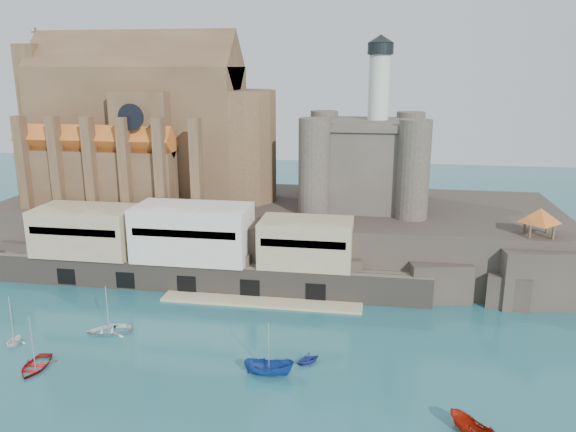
% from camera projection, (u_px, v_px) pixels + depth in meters
% --- Properties ---
extents(ground, '(300.00, 300.00, 0.00)m').
position_uv_depth(ground, '(213.00, 362.00, 66.56)').
color(ground, '#1B525B').
rests_on(ground, ground).
extents(promontory, '(100.00, 36.00, 10.00)m').
position_uv_depth(promontory, '(273.00, 230.00, 102.90)').
color(promontory, '#2A241F').
rests_on(promontory, ground).
extents(quay, '(70.00, 12.00, 13.05)m').
position_uv_depth(quay, '(192.00, 249.00, 88.60)').
color(quay, '#5D544A').
rests_on(quay, ground).
extents(church, '(47.00, 25.93, 30.51)m').
position_uv_depth(church, '(149.00, 133.00, 104.57)').
color(church, brown).
rests_on(church, promontory).
extents(castle_keep, '(21.20, 21.20, 29.30)m').
position_uv_depth(castle_keep, '(365.00, 159.00, 98.60)').
color(castle_keep, '#453E36').
rests_on(castle_keep, promontory).
extents(rock_outcrop, '(14.50, 10.50, 8.70)m').
position_uv_depth(rock_outcrop, '(534.00, 274.00, 83.71)').
color(rock_outcrop, '#2A241F').
rests_on(rock_outcrop, ground).
extents(pavilion, '(6.40, 6.40, 5.40)m').
position_uv_depth(pavilion, '(540.00, 217.00, 81.63)').
color(pavilion, brown).
rests_on(pavilion, rock_outcrop).
extents(boat_0, '(4.12, 1.57, 5.63)m').
position_uv_depth(boat_0, '(35.00, 368.00, 65.23)').
color(boat_0, maroon).
rests_on(boat_0, ground).
extents(boat_2, '(2.32, 2.26, 5.77)m').
position_uv_depth(boat_2, '(269.00, 375.00, 63.84)').
color(boat_2, navy).
rests_on(boat_2, ground).
extents(boat_4, '(3.12, 2.15, 3.37)m').
position_uv_depth(boat_4, '(15.00, 344.00, 70.95)').
color(boat_4, silver).
rests_on(boat_4, ground).
extents(boat_6, '(2.63, 4.35, 5.87)m').
position_uv_depth(boat_6, '(109.00, 332.00, 74.15)').
color(boat_6, silver).
rests_on(boat_6, ground).
extents(boat_7, '(3.03, 3.13, 3.14)m').
position_uv_depth(boat_7, '(307.00, 363.00, 66.37)').
color(boat_7, navy).
rests_on(boat_7, ground).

